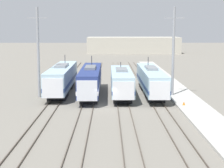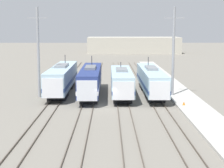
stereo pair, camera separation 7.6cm
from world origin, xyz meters
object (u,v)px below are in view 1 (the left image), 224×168
Objects in this scene: traffic_cone at (184,103)px; catenary_tower_right at (173,51)px; catenary_tower_left at (38,51)px; locomotive_center_right at (122,82)px; locomotive_far_left at (62,79)px; locomotive_far_right at (151,80)px; locomotive_center_left at (90,81)px.

catenary_tower_right is at bearing 91.89° from traffic_cone.
catenary_tower_right is (19.09, 0.00, 0.00)m from catenary_tower_left.
locomotive_center_right is at bearing 135.41° from traffic_cone.
locomotive_far_left is 0.98× the size of locomotive_far_right.
locomotive_far_left is 1.54× the size of catenary_tower_right.
locomotive_center_right is at bearing -156.90° from locomotive_far_right.
locomotive_center_left is 0.92× the size of locomotive_far_right.
catenary_tower_left reaches higher than locomotive_center_left.
locomotive_far_right is at bearing 108.04° from traffic_cone.
catenary_tower_left reaches higher than locomotive_center_right.
catenary_tower_left is at bearing 159.50° from traffic_cone.
locomotive_center_right is 8.56m from catenary_tower_right.
locomotive_far_left is at bearing 168.72° from catenary_tower_right.
catenary_tower_right is (2.81, -2.12, 4.45)m from locomotive_far_right.
catenary_tower_left is (-7.30, -0.72, 4.34)m from locomotive_center_left.
locomotive_center_left is (4.49, -2.53, -0.00)m from locomotive_far_left.
locomotive_center_left is 9.10m from locomotive_far_right.
catenary_tower_right is at bearing 0.00° from catenary_tower_left.
locomotive_far_right is at bearing -4.78° from locomotive_far_left.
locomotive_far_left is 17.17m from catenary_tower_right.
locomotive_far_left is 6.10m from catenary_tower_left.
traffic_cone is at bearing -20.50° from catenary_tower_left.
catenary_tower_left is at bearing -179.02° from locomotive_center_right.
catenary_tower_right is at bearing -1.59° from locomotive_center_right.
catenary_tower_left is 1.00× the size of catenary_tower_right.
locomotive_far_right reaches higher than locomotive_center_right.
locomotive_far_right is 1.56× the size of catenary_tower_left.
catenary_tower_right is at bearing -37.07° from locomotive_far_right.
catenary_tower_right reaches higher than traffic_cone.
locomotive_far_left is 5.16m from locomotive_center_left.
catenary_tower_right is 9.42m from traffic_cone.
locomotive_far_left is at bearing 150.62° from locomotive_center_left.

